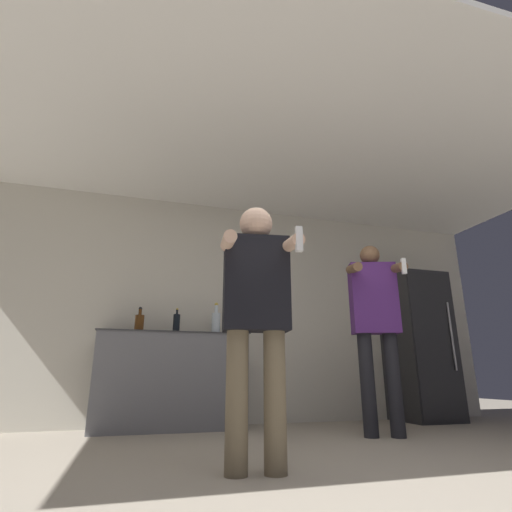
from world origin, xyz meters
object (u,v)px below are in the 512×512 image
object	(u,v)px
refrigerator	(419,345)
person_man_side	(375,319)
bottle_tall_gin	(216,322)
bottle_brown_liquor	(176,323)
bottle_dark_rum	(139,323)
person_woman_foreground	(256,308)

from	to	relation	value
refrigerator	person_man_side	world-z (taller)	refrigerator
bottle_tall_gin	bottle_brown_liquor	xyz separation A→B (m)	(-0.42, 0.00, -0.03)
bottle_dark_rum	bottle_tall_gin	size ratio (longest dim) A/B	0.76
bottle_dark_rum	person_man_side	bearing A→B (deg)	-26.05
bottle_tall_gin	person_woman_foreground	size ratio (longest dim) A/B	0.22
person_woman_foreground	bottle_brown_liquor	bearing A→B (deg)	97.82
refrigerator	bottle_brown_liquor	bearing A→B (deg)	178.82
bottle_tall_gin	bottle_brown_liquor	world-z (taller)	bottle_tall_gin
bottle_dark_rum	bottle_tall_gin	xyz separation A→B (m)	(0.80, -0.00, 0.04)
bottle_tall_gin	person_woman_foreground	xyz separation A→B (m)	(-0.14, -2.03, -0.17)
person_woman_foreground	person_man_side	xyz separation A→B (m)	(1.46, 0.99, 0.12)
refrigerator	bottle_dark_rum	size ratio (longest dim) A/B	6.72
person_woman_foreground	refrigerator	bearing A→B (deg)	36.27
bottle_tall_gin	person_man_side	distance (m)	1.68
bottle_dark_rum	person_woman_foreground	world-z (taller)	person_woman_foreground
person_man_side	person_woman_foreground	bearing A→B (deg)	-145.87
bottle_tall_gin	bottle_brown_liquor	distance (m)	0.42
bottle_tall_gin	person_man_side	world-z (taller)	person_man_side
bottle_tall_gin	bottle_dark_rum	bearing A→B (deg)	180.00
bottle_dark_rum	person_man_side	distance (m)	2.36
person_man_side	bottle_dark_rum	bearing A→B (deg)	153.95
bottle_dark_rum	bottle_brown_liquor	bearing A→B (deg)	-0.00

